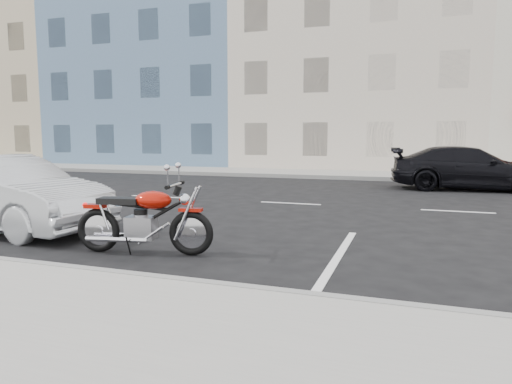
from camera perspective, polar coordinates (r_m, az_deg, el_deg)
ground at (r=11.57m, az=13.96°, el=-1.86°), size 120.00×120.00×0.00m
sidewalk_far at (r=21.03m, az=2.42°, el=2.44°), size 80.00×3.40×0.15m
curb_far at (r=19.41m, az=0.99°, el=2.08°), size 80.00×0.12×0.16m
bldg_far_west at (r=38.89m, az=-25.77°, el=12.59°), size 12.00×12.00×12.00m
bldg_blue at (r=31.84m, az=-9.66°, el=15.48°), size 12.00×12.00×13.00m
bldg_cream at (r=28.15m, az=13.17°, el=14.99°), size 12.00×12.00×11.50m
motorcycle at (r=6.70m, az=-7.90°, el=-3.88°), size 2.09×0.77×1.05m
sedan_silver at (r=9.53m, az=-28.97°, el=-0.17°), size 4.34×1.88×1.39m
car_far at (r=16.40m, az=25.01°, el=2.72°), size 5.00×2.36×1.41m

